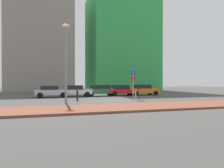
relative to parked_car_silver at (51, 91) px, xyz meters
name	(u,v)px	position (x,y,z in m)	size (l,w,h in m)	color
ground_plane	(112,100)	(5.89, -6.24, -0.75)	(120.00, 120.00, 0.00)	#4C4947
sidewalk_brick	(138,107)	(5.89, -12.76, -0.68)	(40.00, 4.27, 0.14)	brown
parked_car_silver	(51,91)	(0.00, 0.00, 0.00)	(3.92, 1.93, 1.41)	#B7BABF
parked_car_white	(75,91)	(2.94, 0.37, 0.02)	(4.14, 1.99, 1.46)	white
parked_car_green	(101,90)	(6.42, 0.64, 0.04)	(4.70, 2.30, 1.51)	#237238
parked_car_red	(122,90)	(9.41, 0.57, 0.02)	(4.22, 2.09, 1.48)	red
parked_car_orange	(143,90)	(12.63, 0.40, 0.04)	(4.37, 2.06, 1.53)	orange
parking_sign_post	(133,81)	(8.59, -5.47, 1.26)	(0.60, 0.13, 3.18)	gray
parking_meter	(139,91)	(9.67, -4.59, 0.13)	(0.18, 0.14, 1.35)	#4C4C51
street_lamp	(66,57)	(1.14, -7.93, 3.35)	(0.70, 0.36, 6.96)	gray
traffic_bollard_near	(77,95)	(2.43, -5.74, -0.21)	(0.18, 0.18, 1.07)	black
traffic_bollard_mid	(136,96)	(8.22, -6.97, -0.28)	(0.12, 0.12, 0.94)	#B7B7BC
building_colorful_midrise	(121,43)	(17.23, 22.80, 10.94)	(15.75, 13.89, 23.37)	green
building_under_construction	(41,46)	(-1.80, 22.64, 9.23)	(13.45, 13.11, 19.95)	gray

